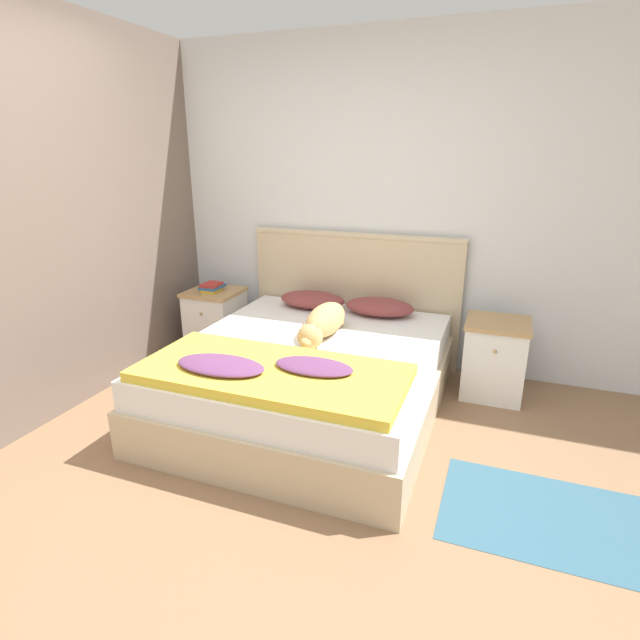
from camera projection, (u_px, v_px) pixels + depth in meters
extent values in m
plane|color=#896647|center=(211.00, 501.00, 2.53)|extent=(16.00, 16.00, 0.00)
cube|color=silver|center=(345.00, 205.00, 4.01)|extent=(9.00, 0.06, 2.55)
cube|color=#706056|center=(103.00, 212.00, 3.54)|extent=(0.06, 3.10, 2.55)
cube|color=#C6B28E|center=(310.00, 389.00, 3.40)|extent=(1.66, 1.93, 0.30)
cube|color=white|center=(310.00, 356.00, 3.32)|extent=(1.60, 1.87, 0.19)
cube|color=#C6B28E|center=(354.00, 298.00, 4.15)|extent=(1.74, 0.04, 1.04)
cylinder|color=#C6B28E|center=(355.00, 236.00, 3.98)|extent=(1.74, 0.06, 0.06)
cube|color=white|center=(216.00, 323.00, 4.34)|extent=(0.41, 0.41, 0.53)
cube|color=tan|center=(214.00, 292.00, 4.25)|extent=(0.43, 0.44, 0.03)
sphere|color=tan|center=(201.00, 314.00, 4.11)|extent=(0.02, 0.02, 0.02)
cube|color=white|center=(494.00, 360.00, 3.57)|extent=(0.41, 0.41, 0.53)
cube|color=tan|center=(499.00, 323.00, 3.48)|extent=(0.43, 0.44, 0.03)
sphere|color=tan|center=(495.00, 351.00, 3.33)|extent=(0.02, 0.02, 0.02)
ellipsoid|color=brown|center=(312.00, 300.00, 4.03)|extent=(0.53, 0.32, 0.13)
ellipsoid|color=brown|center=(379.00, 307.00, 3.84)|extent=(0.53, 0.32, 0.13)
cube|color=yellow|center=(272.00, 373.00, 2.78)|extent=(1.50, 0.69, 0.06)
ellipsoid|color=#663860|center=(221.00, 365.00, 2.76)|extent=(0.53, 0.28, 0.05)
ellipsoid|color=#663860|center=(314.00, 366.00, 2.75)|extent=(0.45, 0.24, 0.05)
ellipsoid|color=tan|center=(326.00, 319.00, 3.43)|extent=(0.22, 0.51, 0.21)
sphere|color=tan|center=(310.00, 337.00, 3.18)|extent=(0.17, 0.17, 0.17)
ellipsoid|color=tan|center=(306.00, 342.00, 3.12)|extent=(0.07, 0.09, 0.07)
cone|color=tan|center=(304.00, 326.00, 3.18)|extent=(0.05, 0.05, 0.06)
cone|color=tan|center=(317.00, 328.00, 3.15)|extent=(0.05, 0.05, 0.06)
ellipsoid|color=tan|center=(340.00, 319.00, 3.62)|extent=(0.14, 0.22, 0.07)
cube|color=gold|center=(212.00, 290.00, 4.21)|extent=(0.14, 0.18, 0.03)
cube|color=#285689|center=(213.00, 287.00, 4.22)|extent=(0.16, 0.21, 0.02)
cube|color=#AD2D28|center=(211.00, 285.00, 4.21)|extent=(0.14, 0.18, 0.02)
cube|color=#335B70|center=(548.00, 518.00, 2.41)|extent=(1.01, 0.67, 0.00)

